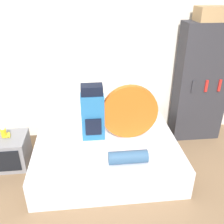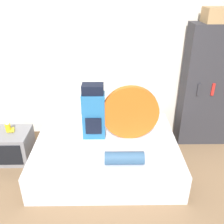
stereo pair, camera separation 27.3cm
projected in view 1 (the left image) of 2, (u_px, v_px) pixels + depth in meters
name	position (u px, v px, depth m)	size (l,w,h in m)	color
ground_plane	(103.00, 202.00, 3.06)	(16.00, 16.00, 0.00)	#846647
wall_back	(93.00, 61.00, 3.91)	(8.00, 0.05, 2.60)	silver
bed	(106.00, 152.00, 3.61)	(1.98, 1.58, 0.42)	silver
backpack	(93.00, 113.00, 3.43)	(0.31, 0.24, 0.79)	#23669E
tent_bag	(130.00, 112.00, 3.43)	(0.78, 0.08, 0.78)	#E05B19
sleeping_roll	(128.00, 157.00, 3.05)	(0.48, 0.16, 0.16)	#33567A
television	(9.00, 151.00, 3.61)	(0.54, 0.52, 0.45)	gray
canister	(4.00, 133.00, 3.50)	(0.08, 0.08, 0.14)	gold
banana_bunch	(8.00, 135.00, 3.55)	(0.12, 0.16, 0.03)	yellow
bookshelf	(201.00, 84.00, 3.98)	(0.79, 0.37, 1.90)	#2D2D33
cardboard_box	(212.00, 14.00, 3.48)	(0.44, 0.31, 0.20)	#A88456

